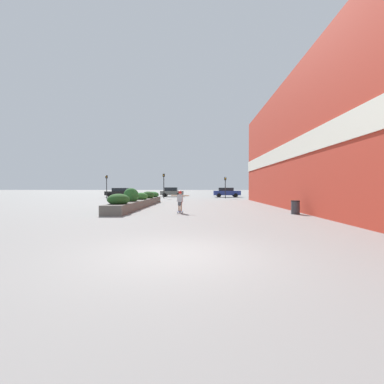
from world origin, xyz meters
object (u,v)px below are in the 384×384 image
skateboard (180,212)px  traffic_light_far_left (107,183)px  car_leftmost (172,192)px  car_rightmost (227,192)px  traffic_light_right (225,184)px  traffic_light_left (164,182)px  car_center_left (274,192)px  car_center_right (120,192)px  trash_bin (295,207)px  skateboarder (180,199)px

skateboard → traffic_light_far_left: 24.77m
car_leftmost → car_rightmost: car_leftmost is taller
car_leftmost → traffic_light_right: traffic_light_right is taller
skateboard → car_rightmost: car_rightmost is taller
car_rightmost → traffic_light_left: (-9.57, -5.14, 1.60)m
car_leftmost → car_center_left: 17.13m
car_center_right → trash_bin: bearing=-144.0°
car_center_right → traffic_light_far_left: traffic_light_far_left is taller
skateboarder → skateboard: bearing=-160.1°
skateboard → traffic_light_left: size_ratio=0.19×
skateboard → traffic_light_right: size_ratio=0.22×
car_rightmost → trash_bin: bearing=2.6°
skateboard → trash_bin: (6.90, -0.52, 0.34)m
car_rightmost → traffic_light_left: bearing=-61.7°
traffic_light_left → traffic_light_right: traffic_light_left is taller
skateboarder → car_rightmost: size_ratio=0.30×
skateboarder → car_rightmost: (5.69, 26.03, -0.06)m
car_center_left → traffic_light_far_left: size_ratio=1.37×
skateboarder → traffic_light_right: traffic_light_right is taller
skateboard → car_leftmost: bearing=116.9°
traffic_light_far_left → traffic_light_right: bearing=-1.2°
skateboard → traffic_light_left: bearing=120.4°
traffic_light_left → skateboard: bearing=-79.5°
skateboard → traffic_light_left: traffic_light_left is taller
skateboard → car_rightmost: (5.69, 26.03, 0.74)m
car_leftmost → skateboard: bearing=7.1°
skateboarder → traffic_light_far_left: size_ratio=0.38×
traffic_light_right → car_leftmost: bearing=141.6°
car_center_left → car_center_right: bearing=95.5°
car_center_left → car_rightmost: (-8.00, -1.15, 0.03)m
car_leftmost → traffic_light_left: bearing=-3.8°
skateboarder → traffic_light_far_left: 24.71m
car_center_right → traffic_light_right: bearing=-102.9°
skateboard → skateboarder: size_ratio=0.53×
trash_bin → car_center_left: (6.79, 27.69, 0.37)m
skateboard → trash_bin: bearing=15.6°
car_center_right → traffic_light_far_left: 3.82m
car_center_right → car_rightmost: bearing=-85.7°
car_center_left → traffic_light_right: traffic_light_right is taller
traffic_light_left → trash_bin: bearing=-63.3°
car_rightmost → traffic_light_right: (-0.73, -5.04, 1.30)m
skateboard → car_center_right: (-11.46, 24.74, 0.72)m
skateboard → car_center_right: 27.28m
traffic_light_right → traffic_light_far_left: size_ratio=0.91×
skateboard → car_center_left: size_ratio=0.15×
car_leftmost → car_center_left: (17.12, -0.46, -0.04)m
trash_bin → traffic_light_far_left: (-19.26, 21.87, 1.89)m
car_center_left → traffic_light_left: 18.73m
skateboarder → trash_bin: skateboarder is taller
skateboard → car_leftmost: size_ratio=0.18×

